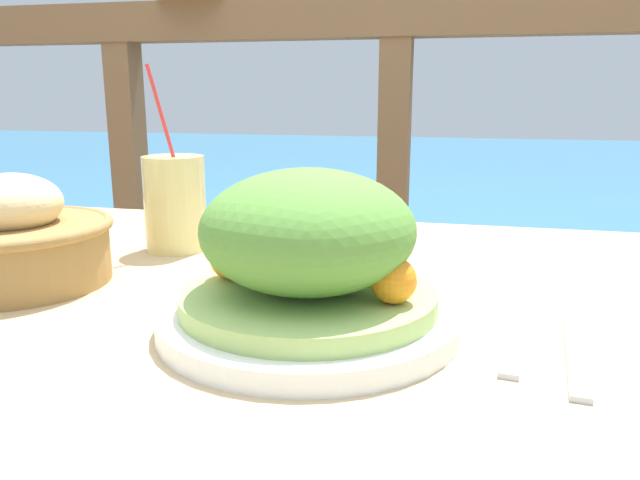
{
  "coord_description": "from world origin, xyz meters",
  "views": [
    {
      "loc": [
        0.16,
        -0.61,
        0.92
      ],
      "look_at": [
        0.02,
        0.01,
        0.77
      ],
      "focal_mm": 35.0,
      "sensor_mm": 36.0,
      "label": 1
    }
  ],
  "objects": [
    {
      "name": "patio_table",
      "position": [
        0.0,
        0.0,
        0.62
      ],
      "size": [
        1.23,
        0.82,
        0.71
      ],
      "color": "tan",
      "rests_on": "ground_plane"
    },
    {
      "name": "railing_fence",
      "position": [
        -0.0,
        0.84,
        0.77
      ],
      "size": [
        2.8,
        0.08,
        1.13
      ],
      "color": "brown",
      "rests_on": "ground_plane"
    },
    {
      "name": "sea_backdrop",
      "position": [
        0.0,
        3.34,
        0.25
      ],
      "size": [
        12.0,
        4.0,
        0.5
      ],
      "color": "teal",
      "rests_on": "ground_plane"
    },
    {
      "name": "salad_plate",
      "position": [
        0.03,
        -0.09,
        0.77
      ],
      "size": [
        0.28,
        0.28,
        0.15
      ],
      "color": "white",
      "rests_on": "patio_table"
    },
    {
      "name": "drink_glass",
      "position": [
        -0.22,
        0.15,
        0.77
      ],
      "size": [
        0.08,
        0.08,
        0.25
      ],
      "color": "#DBCC7F",
      "rests_on": "patio_table"
    },
    {
      "name": "bread_basket",
      "position": [
        -0.32,
        -0.03,
        0.76
      ],
      "size": [
        0.22,
        0.22,
        0.13
      ],
      "color": "olive",
      "rests_on": "patio_table"
    },
    {
      "name": "fork",
      "position": [
        0.22,
        -0.07,
        0.71
      ],
      "size": [
        0.04,
        0.18,
        0.0
      ],
      "color": "silver",
      "rests_on": "patio_table"
    },
    {
      "name": "knife",
      "position": [
        0.26,
        -0.1,
        0.71
      ],
      "size": [
        0.04,
        0.18,
        0.0
      ],
      "color": "silver",
      "rests_on": "patio_table"
    }
  ]
}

